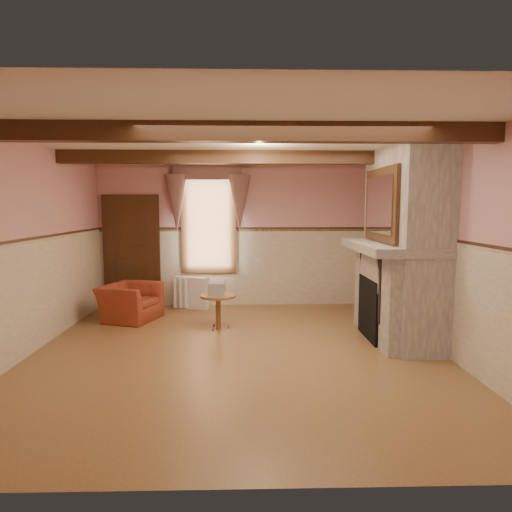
{
  "coord_description": "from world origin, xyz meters",
  "views": [
    {
      "loc": [
        0.1,
        -5.96,
        1.95
      ],
      "look_at": [
        0.27,
        0.8,
        1.21
      ],
      "focal_mm": 32.0,
      "sensor_mm": 36.0,
      "label": 1
    }
  ],
  "objects_px": {
    "armchair": "(130,302)",
    "mantel_clock": "(380,233)",
    "oil_lamp": "(384,232)",
    "side_table": "(218,312)",
    "bowl": "(396,241)",
    "radiator": "(191,292)"
  },
  "relations": [
    {
      "from": "armchair",
      "to": "mantel_clock",
      "type": "bearing_deg",
      "value": -80.43
    },
    {
      "from": "mantel_clock",
      "to": "oil_lamp",
      "type": "height_order",
      "value": "oil_lamp"
    },
    {
      "from": "side_table",
      "to": "bowl",
      "type": "bearing_deg",
      "value": -16.6
    },
    {
      "from": "armchair",
      "to": "oil_lamp",
      "type": "relative_size",
      "value": 3.39
    },
    {
      "from": "radiator",
      "to": "mantel_clock",
      "type": "relative_size",
      "value": 2.92
    },
    {
      "from": "side_table",
      "to": "mantel_clock",
      "type": "relative_size",
      "value": 2.38
    },
    {
      "from": "bowl",
      "to": "oil_lamp",
      "type": "distance_m",
      "value": 0.59
    },
    {
      "from": "armchair",
      "to": "side_table",
      "type": "height_order",
      "value": "armchair"
    },
    {
      "from": "radiator",
      "to": "mantel_clock",
      "type": "height_order",
      "value": "mantel_clock"
    },
    {
      "from": "armchair",
      "to": "bowl",
      "type": "height_order",
      "value": "bowl"
    },
    {
      "from": "side_table",
      "to": "armchair",
      "type": "bearing_deg",
      "value": 158.46
    },
    {
      "from": "radiator",
      "to": "mantel_clock",
      "type": "bearing_deg",
      "value": -2.8
    },
    {
      "from": "armchair",
      "to": "mantel_clock",
      "type": "distance_m",
      "value": 4.33
    },
    {
      "from": "armchair",
      "to": "mantel_clock",
      "type": "relative_size",
      "value": 3.96
    },
    {
      "from": "radiator",
      "to": "oil_lamp",
      "type": "bearing_deg",
      "value": -5.86
    },
    {
      "from": "armchair",
      "to": "side_table",
      "type": "xyz_separation_m",
      "value": [
        1.55,
        -0.61,
        -0.03
      ]
    },
    {
      "from": "armchair",
      "to": "radiator",
      "type": "bearing_deg",
      "value": -28.29
    },
    {
      "from": "side_table",
      "to": "radiator",
      "type": "distance_m",
      "value": 1.64
    },
    {
      "from": "oil_lamp",
      "to": "radiator",
      "type": "bearing_deg",
      "value": 151.8
    },
    {
      "from": "radiator",
      "to": "bowl",
      "type": "height_order",
      "value": "bowl"
    },
    {
      "from": "radiator",
      "to": "bowl",
      "type": "bearing_deg",
      "value": -13.37
    },
    {
      "from": "oil_lamp",
      "to": "side_table",
      "type": "bearing_deg",
      "value": 175.88
    }
  ]
}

